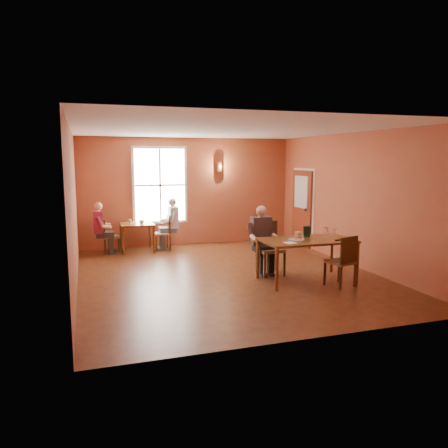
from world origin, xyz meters
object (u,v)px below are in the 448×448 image
object	(u,v)px
chair_diner_white	(162,233)
diner_white	(163,225)
main_table	(306,260)
chair_empty	(340,261)
diner_main	(271,242)
second_table	(137,237)
chair_diner_main	(270,249)
chair_diner_maroon	(112,236)
diner_maroon	(110,228)

from	to	relation	value
chair_diner_white	diner_white	size ratio (longest dim) A/B	0.70
main_table	chair_empty	xyz separation A→B (m)	(0.44, -0.51, 0.07)
diner_main	second_table	xyz separation A→B (m)	(-2.38, 3.26, -0.32)
main_table	diner_main	world-z (taller)	diner_main
main_table	chair_diner_main	xyz separation A→B (m)	(-0.50, 0.65, 0.14)
chair_empty	diner_white	xyz separation A→B (m)	(-2.64, 4.39, 0.17)
chair_empty	chair_diner_white	distance (m)	5.14
chair_empty	chair_diner_maroon	size ratio (longest dim) A/B	1.11
chair_diner_main	chair_diner_white	bearing A→B (deg)	-61.81
chair_diner_main	second_table	distance (m)	4.01
chair_diner_white	chair_diner_maroon	xyz separation A→B (m)	(-1.30, 0.00, -0.02)
second_table	diner_white	distance (m)	0.74
second_table	diner_white	xyz separation A→B (m)	(0.68, 0.00, 0.29)
chair_diner_white	chair_diner_maroon	world-z (taller)	chair_diner_white
chair_diner_main	chair_empty	xyz separation A→B (m)	(0.94, -1.16, -0.06)
second_table	diner_main	bearing A→B (deg)	-53.85
second_table	chair_diner_white	bearing A→B (deg)	0.00
chair_empty	second_table	size ratio (longest dim) A/B	1.17
chair_empty	diner_maroon	size ratio (longest dim) A/B	0.77
chair_diner_white	chair_empty	bearing A→B (deg)	-148.68
diner_main	diner_white	xyz separation A→B (m)	(-1.70, 3.26, -0.03)
chair_diner_white	chair_diner_maroon	size ratio (longest dim) A/B	1.03
chair_empty	diner_white	size ratio (longest dim) A/B	0.75
diner_main	second_table	world-z (taller)	diner_main
main_table	second_table	distance (m)	4.83
main_table	diner_white	world-z (taller)	diner_white
diner_main	diner_white	size ratio (longest dim) A/B	1.05
chair_diner_maroon	diner_main	bearing A→B (deg)	42.92
chair_diner_white	diner_white	xyz separation A→B (m)	(0.03, 0.00, 0.20)
diner_white	chair_diner_white	bearing A→B (deg)	90.00
chair_empty	second_table	xyz separation A→B (m)	(-3.32, 4.39, -0.12)
diner_main	diner_maroon	bearing A→B (deg)	-46.79
diner_maroon	diner_white	bearing A→B (deg)	90.00
chair_diner_main	chair_empty	bearing A→B (deg)	129.00
chair_diner_main	diner_white	size ratio (longest dim) A/B	0.84
chair_diner_main	chair_diner_white	world-z (taller)	chair_diner_main
diner_maroon	diner_main	bearing A→B (deg)	43.21
chair_diner_main	chair_empty	distance (m)	1.50
main_table	diner_maroon	world-z (taller)	diner_maroon
second_table	diner_white	size ratio (longest dim) A/B	0.64
chair_diner_white	diner_white	world-z (taller)	diner_white
chair_diner_maroon	diner_maroon	bearing A→B (deg)	-90.00
chair_empty	chair_diner_white	xyz separation A→B (m)	(-2.67, 4.39, -0.03)
main_table	chair_diner_white	xyz separation A→B (m)	(-2.23, 3.88, 0.04)
chair_empty	chair_diner_maroon	world-z (taller)	chair_empty
diner_main	chair_empty	bearing A→B (deg)	129.73
diner_main	chair_empty	distance (m)	1.49
second_table	diner_maroon	xyz separation A→B (m)	(-0.68, 0.00, 0.27)
chair_diner_white	second_table	bearing A→B (deg)	90.00
second_table	diner_white	bearing A→B (deg)	0.00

